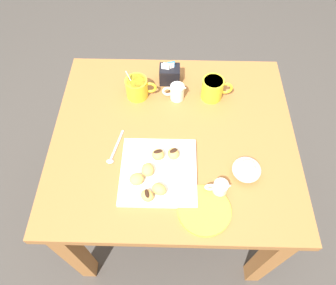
# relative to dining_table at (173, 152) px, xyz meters

# --- Properties ---
(ground_plane) EXTENTS (8.00, 8.00, 0.00)m
(ground_plane) POSITION_rel_dining_table_xyz_m (0.00, 0.00, -0.61)
(ground_plane) COLOR #423D38
(dining_table) EXTENTS (0.98, 0.88, 0.75)m
(dining_table) POSITION_rel_dining_table_xyz_m (0.00, 0.00, 0.00)
(dining_table) COLOR #A36633
(dining_table) RESTS_ON ground_plane
(pastry_plate_square) EXTENTS (0.28, 0.28, 0.02)m
(pastry_plate_square) POSITION_rel_dining_table_xyz_m (-0.05, -0.17, 0.14)
(pastry_plate_square) COLOR white
(pastry_plate_square) RESTS_ON dining_table
(coffee_mug_yellow_left) EXTENTS (0.13, 0.09, 0.14)m
(coffee_mug_yellow_left) POSITION_rel_dining_table_xyz_m (-0.16, 0.21, 0.18)
(coffee_mug_yellow_left) COLOR yellow
(coffee_mug_yellow_left) RESTS_ON dining_table
(coffee_mug_yellow_right) EXTENTS (0.13, 0.09, 0.10)m
(coffee_mug_yellow_right) POSITION_rel_dining_table_xyz_m (0.16, 0.21, 0.19)
(coffee_mug_yellow_right) COLOR yellow
(coffee_mug_yellow_right) RESTS_ON dining_table
(cream_pitcher_white) EXTENTS (0.10, 0.06, 0.07)m
(cream_pitcher_white) POSITION_rel_dining_table_xyz_m (0.01, 0.20, 0.17)
(cream_pitcher_white) COLOR white
(cream_pitcher_white) RESTS_ON dining_table
(sugar_caddy) EXTENTS (0.09, 0.07, 0.11)m
(sugar_caddy) POSITION_rel_dining_table_xyz_m (-0.02, 0.30, 0.18)
(sugar_caddy) COLOR black
(sugar_caddy) RESTS_ON dining_table
(ice_cream_bowl) EXTENTS (0.11, 0.11, 0.08)m
(ice_cream_bowl) POSITION_rel_dining_table_xyz_m (0.27, -0.17, 0.17)
(ice_cream_bowl) COLOR white
(ice_cream_bowl) RESTS_ON dining_table
(chocolate_sauce_pitcher) EXTENTS (0.09, 0.05, 0.06)m
(chocolate_sauce_pitcher) POSITION_rel_dining_table_xyz_m (0.17, -0.24, 0.16)
(chocolate_sauce_pitcher) COLOR white
(chocolate_sauce_pitcher) RESTS_ON dining_table
(saucer_lime_left) EXTENTS (0.19, 0.19, 0.01)m
(saucer_lime_left) POSITION_rel_dining_table_xyz_m (0.11, -0.32, 0.14)
(saucer_lime_left) COLOR #9EC633
(saucer_lime_left) RESTS_ON dining_table
(loose_spoon_near_saucer) EXTENTS (0.05, 0.16, 0.01)m
(loose_spoon_near_saucer) POSITION_rel_dining_table_xyz_m (-0.23, -0.09, 0.14)
(loose_spoon_near_saucer) COLOR silver
(loose_spoon_near_saucer) RESTS_ON dining_table
(beignet_0) EXTENTS (0.05, 0.06, 0.04)m
(beignet_0) POSITION_rel_dining_table_xyz_m (-0.09, -0.18, 0.17)
(beignet_0) COLOR #DBA351
(beignet_0) RESTS_ON pastry_plate_square
(beignet_1) EXTENTS (0.06, 0.06, 0.03)m
(beignet_1) POSITION_rel_dining_table_xyz_m (-0.09, -0.28, 0.17)
(beignet_1) COLOR #DBA351
(beignet_1) RESTS_ON pastry_plate_square
(chocolate_drizzle_1) EXTENTS (0.02, 0.04, 0.00)m
(chocolate_drizzle_1) POSITION_rel_dining_table_xyz_m (-0.09, -0.28, 0.18)
(chocolate_drizzle_1) COLOR black
(chocolate_drizzle_1) RESTS_ON beignet_1
(beignet_2) EXTENTS (0.06, 0.06, 0.04)m
(beignet_2) POSITION_rel_dining_table_xyz_m (-0.06, -0.12, 0.17)
(beignet_2) COLOR #DBA351
(beignet_2) RESTS_ON pastry_plate_square
(chocolate_drizzle_2) EXTENTS (0.04, 0.03, 0.00)m
(chocolate_drizzle_2) POSITION_rel_dining_table_xyz_m (-0.06, -0.12, 0.19)
(chocolate_drizzle_2) COLOR black
(chocolate_drizzle_2) RESTS_ON beignet_2
(beignet_3) EXTENTS (0.07, 0.06, 0.04)m
(beignet_3) POSITION_rel_dining_table_xyz_m (-0.05, -0.26, 0.17)
(beignet_3) COLOR #DBA351
(beignet_3) RESTS_ON pastry_plate_square
(beignet_4) EXTENTS (0.06, 0.05, 0.03)m
(beignet_4) POSITION_rel_dining_table_xyz_m (-0.13, -0.22, 0.17)
(beignet_4) COLOR #DBA351
(beignet_4) RESTS_ON pastry_plate_square
(beignet_5) EXTENTS (0.05, 0.05, 0.04)m
(beignet_5) POSITION_rel_dining_table_xyz_m (0.00, -0.11, 0.17)
(beignet_5) COLOR #DBA351
(beignet_5) RESTS_ON pastry_plate_square
(chocolate_drizzle_5) EXTENTS (0.04, 0.03, 0.00)m
(chocolate_drizzle_5) POSITION_rel_dining_table_xyz_m (0.00, -0.11, 0.19)
(chocolate_drizzle_5) COLOR black
(chocolate_drizzle_5) RESTS_ON beignet_5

